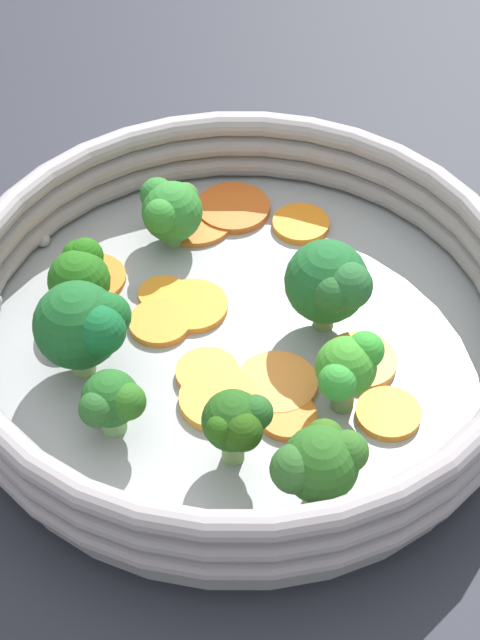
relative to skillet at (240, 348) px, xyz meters
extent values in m
plane|color=#23242D|center=(0.00, 0.00, -0.01)|extent=(4.00, 4.00, 0.00)
cylinder|color=#939699|center=(0.00, 0.00, 0.00)|extent=(0.29, 0.29, 0.01)
torus|color=gray|center=(0.00, 0.00, 0.01)|extent=(0.31, 0.31, 0.02)
torus|color=gray|center=(0.00, 0.00, 0.03)|extent=(0.31, 0.31, 0.02)
torus|color=gray|center=(0.00, 0.00, 0.05)|extent=(0.31, 0.31, 0.02)
sphere|color=#94989A|center=(0.04, -0.13, 0.01)|extent=(0.01, 0.01, 0.01)
cylinder|color=orange|center=(-0.04, -0.09, 0.01)|extent=(0.05, 0.05, 0.00)
cylinder|color=orange|center=(0.01, -0.04, 0.01)|extent=(0.05, 0.05, 0.00)
cylinder|color=#F99C30|center=(0.04, 0.03, 0.01)|extent=(0.06, 0.06, 0.00)
cylinder|color=orange|center=(-0.02, 0.09, 0.01)|extent=(0.05, 0.05, 0.00)
cylinder|color=orange|center=(0.03, -0.04, 0.01)|extent=(0.05, 0.05, 0.00)
cylinder|color=orange|center=(0.01, 0.04, 0.01)|extent=(0.06, 0.06, 0.00)
cylinder|color=orange|center=(-0.09, -0.05, 0.01)|extent=(0.04, 0.04, 0.00)
cylinder|color=orange|center=(0.03, 0.01, 0.01)|extent=(0.04, 0.04, 0.00)
cylinder|color=#D75E1F|center=(-0.07, -0.09, 0.01)|extent=(0.06, 0.06, 0.00)
cylinder|color=orange|center=(0.02, 0.06, 0.01)|extent=(0.04, 0.04, 0.00)
cylinder|color=orange|center=(0.04, -0.09, 0.01)|extent=(0.06, 0.06, 0.00)
cylinder|color=orange|center=(0.01, -0.05, 0.01)|extent=(0.03, 0.03, 0.00)
cylinder|color=#EE9842|center=(-0.04, 0.05, 0.01)|extent=(0.05, 0.05, 0.00)
cylinder|color=#6F934E|center=(-0.04, 0.02, 0.02)|extent=(0.01, 0.01, 0.02)
sphere|color=#1B5927|center=(-0.04, 0.02, 0.04)|extent=(0.05, 0.05, 0.05)
sphere|color=#215424|center=(-0.03, 0.03, 0.05)|extent=(0.02, 0.02, 0.02)
sphere|color=#23592B|center=(-0.04, 0.04, 0.05)|extent=(0.03, 0.03, 0.03)
cylinder|color=#608649|center=(-0.01, 0.07, 0.02)|extent=(0.01, 0.01, 0.02)
sphere|color=#378928|center=(-0.01, 0.07, 0.04)|extent=(0.03, 0.03, 0.03)
sphere|color=green|center=(-0.02, 0.07, 0.04)|extent=(0.02, 0.02, 0.02)
sphere|color=green|center=(0.00, 0.08, 0.04)|extent=(0.02, 0.02, 0.02)
sphere|color=#3B8528|center=(-0.02, 0.07, 0.04)|extent=(0.01, 0.01, 0.01)
cylinder|color=#7DA365|center=(0.05, -0.07, 0.01)|extent=(0.01, 0.01, 0.01)
sphere|color=#1F5A16|center=(0.05, -0.07, 0.03)|extent=(0.03, 0.03, 0.03)
sphere|color=#1A5C0D|center=(0.05, -0.08, 0.04)|extent=(0.02, 0.02, 0.02)
sphere|color=#1D5810|center=(0.04, -0.08, 0.04)|extent=(0.02, 0.02, 0.02)
cylinder|color=#6D964F|center=(0.05, 0.06, 0.02)|extent=(0.01, 0.01, 0.02)
sphere|color=#1F4D16|center=(0.05, 0.06, 0.04)|extent=(0.03, 0.03, 0.03)
sphere|color=#205320|center=(0.04, 0.07, 0.04)|extent=(0.02, 0.02, 0.02)
sphere|color=#20450E|center=(0.06, 0.07, 0.04)|extent=(0.02, 0.02, 0.02)
sphere|color=#214F10|center=(0.06, 0.06, 0.04)|extent=(0.01, 0.01, 0.01)
cylinder|color=#76A65E|center=(0.09, 0.01, 0.01)|extent=(0.01, 0.01, 0.02)
sphere|color=#1E571F|center=(0.09, 0.01, 0.03)|extent=(0.03, 0.03, 0.03)
sphere|color=#265E1A|center=(0.08, 0.02, 0.03)|extent=(0.02, 0.02, 0.02)
sphere|color=#235522|center=(0.10, 0.01, 0.03)|extent=(0.02, 0.02, 0.02)
cylinder|color=#8AA760|center=(0.04, 0.11, 0.02)|extent=(0.01, 0.01, 0.02)
sphere|color=#24581C|center=(0.04, 0.11, 0.04)|extent=(0.04, 0.04, 0.04)
sphere|color=#2A5B1E|center=(0.03, 0.11, 0.04)|extent=(0.02, 0.02, 0.02)
sphere|color=#295723|center=(0.05, 0.10, 0.04)|extent=(0.02, 0.02, 0.02)
sphere|color=#2D5A17|center=(0.03, 0.10, 0.04)|extent=(0.02, 0.02, 0.02)
cylinder|color=#7BA257|center=(0.08, -0.04, 0.02)|extent=(0.01, 0.01, 0.02)
sphere|color=#175222|center=(0.08, -0.04, 0.04)|extent=(0.05, 0.05, 0.05)
sphere|color=#165321|center=(0.07, -0.03, 0.05)|extent=(0.02, 0.02, 0.02)
sphere|color=#155120|center=(0.07, -0.02, 0.05)|extent=(0.02, 0.02, 0.02)
sphere|color=#11582A|center=(0.07, -0.02, 0.05)|extent=(0.03, 0.03, 0.03)
cylinder|color=#719658|center=(-0.02, -0.09, 0.01)|extent=(0.01, 0.01, 0.01)
sphere|color=#2C762B|center=(-0.02, -0.09, 0.03)|extent=(0.04, 0.04, 0.04)
sphere|color=#2E792A|center=(-0.01, -0.08, 0.04)|extent=(0.02, 0.02, 0.02)
sphere|color=#2A6F2A|center=(-0.02, -0.10, 0.04)|extent=(0.02, 0.02, 0.02)
sphere|color=#346D27|center=(-0.03, -0.09, 0.03)|extent=(0.02, 0.02, 0.02)
camera|label=1|loc=(0.25, 0.31, 0.44)|focal=60.00mm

